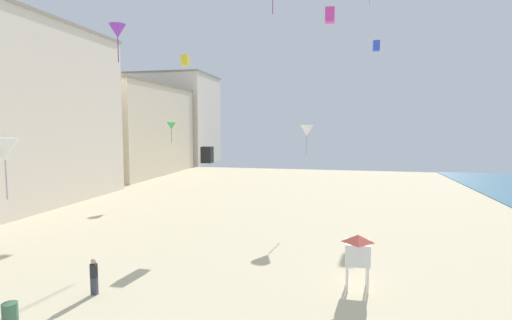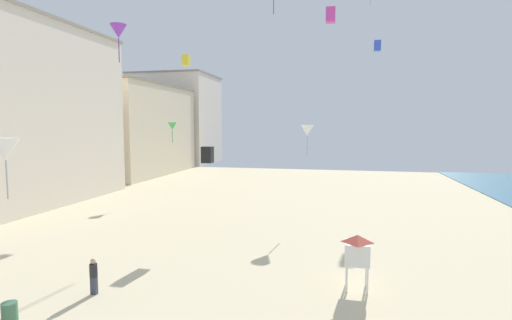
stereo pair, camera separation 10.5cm
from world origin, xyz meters
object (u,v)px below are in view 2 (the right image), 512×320
lifeguard_stand (357,250)px  kite_green_delta (172,126)px  beach_trash_bin (10,314)px  kite_magenta_box (331,15)px  kite_blue_box (377,46)px  kite_yellow_box (186,60)px  kite_white_delta_2 (5,149)px  kite_black_box (207,155)px  kite_purple_delta_2 (118,31)px  kite_white_delta_3 (307,130)px  kite_flyer (94,274)px

lifeguard_stand → kite_green_delta: bearing=114.9°
beach_trash_bin → kite_magenta_box: 31.89m
beach_trash_bin → kite_magenta_box: (10.89, 24.68, 17.00)m
kite_blue_box → kite_yellow_box: size_ratio=1.03×
lifeguard_stand → kite_white_delta_2: size_ratio=0.75×
kite_white_delta_2 → kite_black_box: size_ratio=3.04×
beach_trash_bin → kite_purple_delta_2: 26.46m
kite_blue_box → kite_magenta_box: bearing=-115.5°
kite_white_delta_3 → kite_purple_delta_2: bearing=-180.0°
kite_black_box → kite_white_delta_3: 9.23m
kite_black_box → kite_yellow_box: 17.87m
kite_magenta_box → kite_purple_delta_2: (-18.42, -4.58, -1.53)m
kite_flyer → kite_magenta_box: kite_magenta_box is taller
kite_flyer → kite_white_delta_2: kite_white_delta_2 is taller
kite_magenta_box → kite_white_delta_3: (-1.57, -4.57, -10.30)m
kite_black_box → kite_yellow_box: bearing=117.6°
lifeguard_stand → kite_black_box: 12.75m
beach_trash_bin → kite_green_delta: (-6.12, 27.88, 7.07)m
kite_magenta_box → lifeguard_stand: bearing=-83.9°
kite_green_delta → kite_blue_box: bearing=18.0°
beach_trash_bin → kite_black_box: 14.76m
kite_white_delta_2 → kite_purple_delta_2: 17.02m
kite_magenta_box → kite_purple_delta_2: kite_magenta_box is taller
kite_magenta_box → kite_flyer: bearing=-113.8°
kite_flyer → kite_black_box: size_ratio=1.46×
kite_magenta_box → kite_purple_delta_2: size_ratio=0.39×
lifeguard_stand → kite_blue_box: kite_blue_box is taller
kite_white_delta_3 → kite_purple_delta_2: 18.99m
kite_green_delta → kite_white_delta_2: 21.73m
kite_green_delta → lifeguard_stand: bearing=-48.7°
lifeguard_stand → beach_trash_bin: 14.36m
kite_green_delta → kite_magenta_box: kite_magenta_box is taller
kite_white_delta_2 → lifeguard_stand: bearing=0.2°
lifeguard_stand → kite_magenta_box: bearing=79.7°
kite_flyer → kite_green_delta: kite_green_delta is taller
kite_purple_delta_2 → kite_flyer: bearing=-62.3°
kite_green_delta → kite_black_box: size_ratio=1.98×
kite_green_delta → kite_purple_delta_2: size_ratio=0.67×
kite_yellow_box → kite_white_delta_2: bearing=-95.4°
lifeguard_stand → kite_blue_box: (2.97, 28.79, 14.77)m
kite_blue_box → kite_white_delta_2: size_ratio=0.34×
kite_purple_delta_2 → lifeguard_stand: bearing=-34.2°
kite_green_delta → kite_white_delta_2: (0.02, -21.69, -1.29)m
kite_yellow_box → beach_trash_bin: bearing=-81.4°
kite_blue_box → kite_white_delta_2: kite_blue_box is taller
kite_green_delta → kite_white_delta_3: bearing=-26.7°
kite_flyer → kite_green_delta: size_ratio=0.74×
lifeguard_stand → kite_purple_delta_2: size_ratio=0.77×
kite_green_delta → kite_purple_delta_2: kite_purple_delta_2 is taller
kite_black_box → kite_purple_delta_2: size_ratio=0.34×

